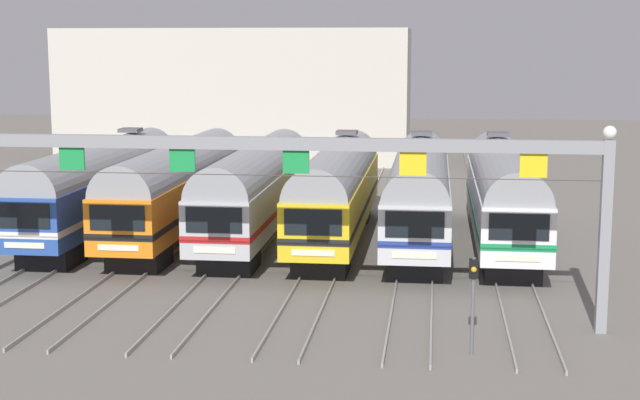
{
  "coord_description": "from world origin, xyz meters",
  "views": [
    {
      "loc": [
        6.69,
        -45.32,
        9.58
      ],
      "look_at": [
        0.98,
        1.46,
        1.86
      ],
      "focal_mm": 53.49,
      "sensor_mm": 36.0,
      "label": 1
    }
  ],
  "objects_px": {
    "commuter_train_yellow": "(337,188)",
    "catenary_gantry": "(239,170)",
    "commuter_train_blue": "(100,184)",
    "commuter_train_stainless": "(256,187)",
    "commuter_train_orange": "(177,186)",
    "commuter_train_white": "(503,191)",
    "commuter_train_silver": "(419,190)",
    "yard_signal_mast": "(473,287)"
  },
  "relations": [
    {
      "from": "commuter_train_blue",
      "to": "catenary_gantry",
      "type": "xyz_separation_m",
      "value": [
        9.91,
        -13.5,
        2.65
      ]
    },
    {
      "from": "commuter_train_yellow",
      "to": "commuter_train_silver",
      "type": "distance_m",
      "value": 3.96
    },
    {
      "from": "commuter_train_blue",
      "to": "commuter_train_orange",
      "type": "relative_size",
      "value": 1.0
    },
    {
      "from": "commuter_train_orange",
      "to": "catenary_gantry",
      "type": "bearing_deg",
      "value": -66.22
    },
    {
      "from": "commuter_train_yellow",
      "to": "commuter_train_silver",
      "type": "relative_size",
      "value": 1.0
    },
    {
      "from": "commuter_train_blue",
      "to": "commuter_train_silver",
      "type": "distance_m",
      "value": 15.86
    },
    {
      "from": "commuter_train_orange",
      "to": "yard_signal_mast",
      "type": "height_order",
      "value": "commuter_train_orange"
    },
    {
      "from": "commuter_train_blue",
      "to": "commuter_train_yellow",
      "type": "distance_m",
      "value": 11.89
    },
    {
      "from": "commuter_train_stainless",
      "to": "commuter_train_silver",
      "type": "distance_m",
      "value": 7.93
    },
    {
      "from": "commuter_train_yellow",
      "to": "commuter_train_silver",
      "type": "height_order",
      "value": "same"
    },
    {
      "from": "commuter_train_silver",
      "to": "yard_signal_mast",
      "type": "relative_size",
      "value": 5.82
    },
    {
      "from": "commuter_train_yellow",
      "to": "commuter_train_white",
      "type": "xyz_separation_m",
      "value": [
        7.93,
        0.0,
        0.0
      ]
    },
    {
      "from": "commuter_train_orange",
      "to": "commuter_train_white",
      "type": "xyz_separation_m",
      "value": [
        15.86,
        0.0,
        0.0
      ]
    },
    {
      "from": "yard_signal_mast",
      "to": "commuter_train_blue",
      "type": "bearing_deg",
      "value": 137.46
    },
    {
      "from": "commuter_train_silver",
      "to": "commuter_train_white",
      "type": "height_order",
      "value": "same"
    },
    {
      "from": "commuter_train_blue",
      "to": "yard_signal_mast",
      "type": "xyz_separation_m",
      "value": [
        17.84,
        -16.37,
        -0.52
      ]
    },
    {
      "from": "commuter_train_orange",
      "to": "commuter_train_stainless",
      "type": "distance_m",
      "value": 3.96
    },
    {
      "from": "commuter_train_blue",
      "to": "catenary_gantry",
      "type": "height_order",
      "value": "catenary_gantry"
    },
    {
      "from": "commuter_train_orange",
      "to": "commuter_train_white",
      "type": "bearing_deg",
      "value": 0.02
    },
    {
      "from": "commuter_train_yellow",
      "to": "commuter_train_white",
      "type": "distance_m",
      "value": 7.93
    },
    {
      "from": "commuter_train_blue",
      "to": "commuter_train_silver",
      "type": "bearing_deg",
      "value": 0.0
    },
    {
      "from": "commuter_train_white",
      "to": "commuter_train_yellow",
      "type": "bearing_deg",
      "value": 180.0
    },
    {
      "from": "commuter_train_orange",
      "to": "catenary_gantry",
      "type": "height_order",
      "value": "catenary_gantry"
    },
    {
      "from": "commuter_train_stainless",
      "to": "catenary_gantry",
      "type": "relative_size",
      "value": 0.72
    },
    {
      "from": "commuter_train_orange",
      "to": "commuter_train_stainless",
      "type": "xyz_separation_m",
      "value": [
        3.96,
        0.0,
        0.0
      ]
    },
    {
      "from": "catenary_gantry",
      "to": "commuter_train_stainless",
      "type": "bearing_deg",
      "value": 98.36
    },
    {
      "from": "commuter_train_yellow",
      "to": "yard_signal_mast",
      "type": "xyz_separation_m",
      "value": [
        5.95,
        -16.37,
        -0.52
      ]
    },
    {
      "from": "commuter_train_stainless",
      "to": "catenary_gantry",
      "type": "distance_m",
      "value": 13.89
    },
    {
      "from": "commuter_train_orange",
      "to": "commuter_train_stainless",
      "type": "height_order",
      "value": "same"
    },
    {
      "from": "commuter_train_silver",
      "to": "yard_signal_mast",
      "type": "distance_m",
      "value": 16.5
    },
    {
      "from": "commuter_train_orange",
      "to": "yard_signal_mast",
      "type": "relative_size",
      "value": 5.82
    },
    {
      "from": "commuter_train_yellow",
      "to": "catenary_gantry",
      "type": "xyz_separation_m",
      "value": [
        -1.98,
        -13.5,
        2.65
      ]
    },
    {
      "from": "catenary_gantry",
      "to": "yard_signal_mast",
      "type": "height_order",
      "value": "catenary_gantry"
    },
    {
      "from": "commuter_train_stainless",
      "to": "commuter_train_yellow",
      "type": "height_order",
      "value": "commuter_train_yellow"
    },
    {
      "from": "commuter_train_white",
      "to": "catenary_gantry",
      "type": "xyz_separation_m",
      "value": [
        -9.91,
        -13.5,
        2.65
      ]
    },
    {
      "from": "commuter_train_orange",
      "to": "yard_signal_mast",
      "type": "xyz_separation_m",
      "value": [
        13.88,
        -16.37,
        -0.52
      ]
    },
    {
      "from": "yard_signal_mast",
      "to": "commuter_train_white",
      "type": "bearing_deg",
      "value": 83.1
    },
    {
      "from": "commuter_train_blue",
      "to": "commuter_train_stainless",
      "type": "xyz_separation_m",
      "value": [
        7.93,
        -0.0,
        -0.0
      ]
    },
    {
      "from": "catenary_gantry",
      "to": "yard_signal_mast",
      "type": "relative_size",
      "value": 8.07
    },
    {
      "from": "commuter_train_yellow",
      "to": "commuter_train_orange",
      "type": "bearing_deg",
      "value": -179.97
    },
    {
      "from": "commuter_train_orange",
      "to": "commuter_train_blue",
      "type": "bearing_deg",
      "value": 179.94
    },
    {
      "from": "commuter_train_orange",
      "to": "commuter_train_yellow",
      "type": "height_order",
      "value": "commuter_train_yellow"
    }
  ]
}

